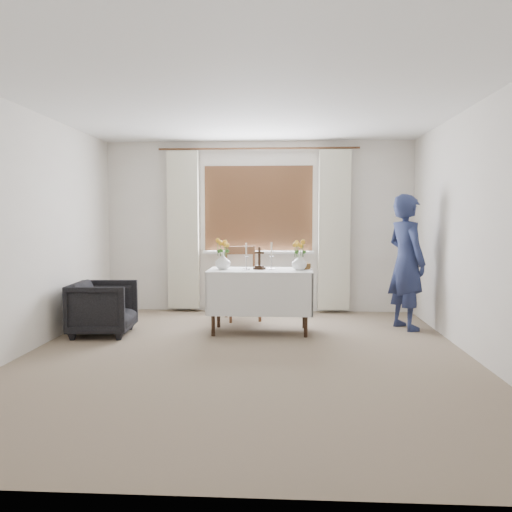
{
  "coord_description": "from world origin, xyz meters",
  "views": [
    {
      "loc": [
        0.38,
        -4.85,
        1.38
      ],
      "look_at": [
        0.05,
        0.9,
        0.94
      ],
      "focal_mm": 35.0,
      "sensor_mm": 36.0,
      "label": 1
    }
  ],
  "objects": [
    {
      "name": "wooden_chair",
      "position": [
        -0.18,
        1.85,
        0.5
      ],
      "size": [
        0.56,
        0.56,
        1.0
      ],
      "primitive_type": null,
      "rotation": [
        0.0,
        0.0,
        0.26
      ],
      "color": "brown",
      "rests_on": "ground"
    },
    {
      "name": "flower_vase_left",
      "position": [
        -0.36,
        1.12,
        0.86
      ],
      "size": [
        0.22,
        0.22,
        0.19
      ],
      "primitive_type": "imported",
      "rotation": [
        0.0,
        0.0,
        -0.22
      ],
      "color": "white",
      "rests_on": "altar_table"
    },
    {
      "name": "candlestick_left",
      "position": [
        -0.07,
        1.07,
        0.92
      ],
      "size": [
        0.1,
        0.1,
        0.32
      ],
      "primitive_type": null,
      "rotation": [
        0.0,
        0.0,
        0.07
      ],
      "color": "silver",
      "rests_on": "altar_table"
    },
    {
      "name": "radiator",
      "position": [
        0.0,
        2.42,
        0.3
      ],
      "size": [
        1.1,
        0.1,
        0.6
      ],
      "primitive_type": "cube",
      "color": "silver",
      "rests_on": "ground"
    },
    {
      "name": "wooden_cross",
      "position": [
        0.08,
        1.12,
        0.9
      ],
      "size": [
        0.15,
        0.13,
        0.27
      ],
      "primitive_type": null,
      "rotation": [
        0.0,
        0.0,
        -0.41
      ],
      "color": "black",
      "rests_on": "altar_table"
    },
    {
      "name": "candlestick_right",
      "position": [
        0.23,
        1.13,
        0.93
      ],
      "size": [
        0.1,
        0.1,
        0.33
      ],
      "primitive_type": null,
      "rotation": [
        0.0,
        0.0,
        -0.1
      ],
      "color": "silver",
      "rests_on": "altar_table"
    },
    {
      "name": "ground",
      "position": [
        0.0,
        0.0,
        0.0
      ],
      "size": [
        5.0,
        5.0,
        0.0
      ],
      "primitive_type": "plane",
      "color": "gray",
      "rests_on": "ground"
    },
    {
      "name": "altar_table",
      "position": [
        0.09,
        1.1,
        0.38
      ],
      "size": [
        1.24,
        0.64,
        0.76
      ],
      "primitive_type": "cube",
      "color": "white",
      "rests_on": "ground"
    },
    {
      "name": "armchair",
      "position": [
        -1.75,
        0.86,
        0.32
      ],
      "size": [
        0.75,
        0.73,
        0.64
      ],
      "primitive_type": "imported",
      "rotation": [
        0.0,
        0.0,
        1.64
      ],
      "color": "black",
      "rests_on": "ground"
    },
    {
      "name": "flower_vase_right",
      "position": [
        0.56,
        1.08,
        0.86
      ],
      "size": [
        0.2,
        0.2,
        0.19
      ],
      "primitive_type": "imported",
      "rotation": [
        0.0,
        0.0,
        -0.1
      ],
      "color": "white",
      "rests_on": "altar_table"
    },
    {
      "name": "wicker_basket",
      "position": [
        0.61,
        1.22,
        0.8
      ],
      "size": [
        0.2,
        0.2,
        0.07
      ],
      "primitive_type": "cylinder",
      "rotation": [
        0.0,
        0.0,
        0.08
      ],
      "color": "brown",
      "rests_on": "altar_table"
    },
    {
      "name": "person",
      "position": [
        1.89,
        1.4,
        0.84
      ],
      "size": [
        0.61,
        0.72,
        1.67
      ],
      "primitive_type": "imported",
      "rotation": [
        0.0,
        0.0,
        1.98
      ],
      "color": "navy",
      "rests_on": "ground"
    }
  ]
}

